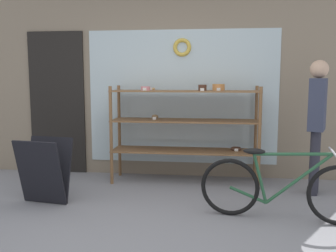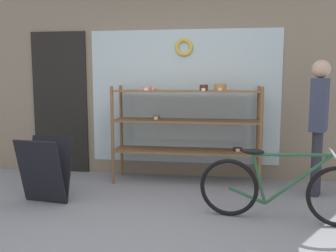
{
  "view_description": "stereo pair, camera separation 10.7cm",
  "coord_description": "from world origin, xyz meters",
  "px_view_note": "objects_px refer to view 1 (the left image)",
  "views": [
    {
      "loc": [
        0.66,
        -3.15,
        1.43
      ],
      "look_at": [
        0.13,
        1.1,
        0.87
      ],
      "focal_mm": 40.0,
      "sensor_mm": 36.0,
      "label": 1
    },
    {
      "loc": [
        0.77,
        -3.14,
        1.43
      ],
      "look_at": [
        0.13,
        1.1,
        0.87
      ],
      "focal_mm": 40.0,
      "sensor_mm": 36.0,
      "label": 2
    }
  ],
  "objects_px": {
    "bicycle": "(282,188)",
    "sandwich_board": "(45,171)",
    "display_case": "(186,121)",
    "pedestrian": "(317,117)"
  },
  "relations": [
    {
      "from": "bicycle",
      "to": "pedestrian",
      "type": "xyz_separation_m",
      "value": [
        0.55,
        0.93,
        0.63
      ]
    },
    {
      "from": "sandwich_board",
      "to": "pedestrian",
      "type": "relative_size",
      "value": 0.45
    },
    {
      "from": "display_case",
      "to": "bicycle",
      "type": "xyz_separation_m",
      "value": [
        1.06,
        -1.28,
        -0.51
      ]
    },
    {
      "from": "pedestrian",
      "to": "sandwich_board",
      "type": "bearing_deg",
      "value": 123.53
    },
    {
      "from": "bicycle",
      "to": "sandwich_board",
      "type": "xyz_separation_m",
      "value": [
        -2.59,
        0.2,
        0.05
      ]
    },
    {
      "from": "display_case",
      "to": "bicycle",
      "type": "height_order",
      "value": "display_case"
    },
    {
      "from": "display_case",
      "to": "sandwich_board",
      "type": "distance_m",
      "value": 1.93
    },
    {
      "from": "bicycle",
      "to": "sandwich_board",
      "type": "bearing_deg",
      "value": -176.27
    },
    {
      "from": "display_case",
      "to": "sandwich_board",
      "type": "bearing_deg",
      "value": -144.76
    },
    {
      "from": "display_case",
      "to": "sandwich_board",
      "type": "xyz_separation_m",
      "value": [
        -1.53,
        -1.08,
        -0.47
      ]
    }
  ]
}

